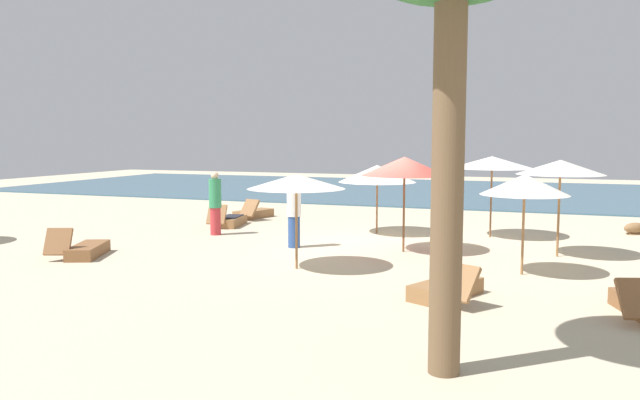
# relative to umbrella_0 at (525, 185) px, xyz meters

# --- Properties ---
(ground_plane) EXTENTS (60.00, 60.00, 0.00)m
(ground_plane) POSITION_rel_umbrella_0_xyz_m (-3.69, 1.94, -1.84)
(ground_plane) COLOR beige
(ocean_water) EXTENTS (48.00, 16.00, 0.06)m
(ocean_water) POSITION_rel_umbrella_0_xyz_m (-3.69, 18.94, -1.81)
(ocean_water) COLOR #3D6075
(ocean_water) RESTS_ON ground_plane
(umbrella_0) EXTENTS (1.76, 1.76, 2.05)m
(umbrella_0) POSITION_rel_umbrella_0_xyz_m (0.00, 0.00, 0.00)
(umbrella_0) COLOR olive
(umbrella_0) RESTS_ON ground_plane
(umbrella_1) EXTENTS (2.28, 2.28, 2.27)m
(umbrella_1) POSITION_rel_umbrella_0_xyz_m (-1.02, 4.69, 0.26)
(umbrella_1) COLOR brown
(umbrella_1) RESTS_ON ground_plane
(umbrella_3) EXTENTS (2.07, 2.07, 2.02)m
(umbrella_3) POSITION_rel_umbrella_0_xyz_m (-4.53, -1.07, 0.02)
(umbrella_3) COLOR olive
(umbrella_3) RESTS_ON ground_plane
(umbrella_4) EXTENTS (2.26, 2.26, 1.99)m
(umbrella_4) POSITION_rel_umbrella_0_xyz_m (-4.19, 4.27, -0.09)
(umbrella_4) COLOR brown
(umbrella_4) RESTS_ON ground_plane
(umbrella_6) EXTENTS (2.10, 2.10, 2.32)m
(umbrella_6) POSITION_rel_umbrella_0_xyz_m (-2.82, 1.65, 0.25)
(umbrella_6) COLOR brown
(umbrella_6) RESTS_ON ground_plane
(umbrella_7) EXTENTS (1.99, 1.99, 2.27)m
(umbrella_7) POSITION_rel_umbrella_0_xyz_m (0.71, 2.31, 0.26)
(umbrella_7) COLOR olive
(umbrella_7) RESTS_ON ground_plane
(lounger_0) EXTENTS (1.02, 1.77, 0.71)m
(lounger_0) POSITION_rel_umbrella_0_xyz_m (-9.08, 6.08, -1.67)
(lounger_0) COLOR olive
(lounger_0) RESTS_ON ground_plane
(lounger_1) EXTENTS (1.16, 1.74, 0.74)m
(lounger_1) POSITION_rel_umbrella_0_xyz_m (-9.69, -1.54, -1.67)
(lounger_1) COLOR brown
(lounger_1) RESTS_ON ground_plane
(lounger_2) EXTENTS (1.26, 1.76, 0.71)m
(lounger_2) POSITION_rel_umbrella_0_xyz_m (-1.15, -2.41, -1.67)
(lounger_2) COLOR olive
(lounger_2) RESTS_ON ground_plane
(lounger_3) EXTENTS (0.89, 1.73, 0.73)m
(lounger_3) POSITION_rel_umbrella_0_xyz_m (-8.92, 4.12, -1.66)
(lounger_3) COLOR olive
(lounger_3) RESTS_ON ground_plane
(person_0) EXTENTS (0.46, 0.46, 1.85)m
(person_0) POSITION_rel_umbrella_0_xyz_m (-5.56, 1.30, -0.90)
(person_0) COLOR #2D4C8C
(person_0) RESTS_ON ground_plane
(person_1) EXTENTS (0.47, 0.47, 1.82)m
(person_1) POSITION_rel_umbrella_0_xyz_m (-8.47, 2.42, -0.92)
(person_1) COLOR #BF3338
(person_1) RESTS_ON ground_plane
(dog) EXTENTS (0.76, 0.64, 0.36)m
(dog) POSITION_rel_umbrella_0_xyz_m (2.90, 6.62, -1.65)
(dog) COLOR olive
(dog) RESTS_ON ground_plane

